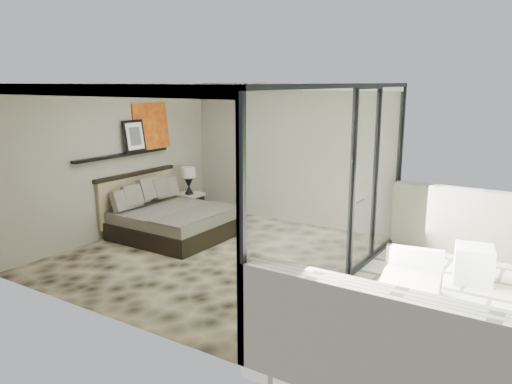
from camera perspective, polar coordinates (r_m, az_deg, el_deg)
The scene contains 14 objects.
floor at distance 8.40m, azimuth -4.73°, elevation -7.17°, with size 5.00×5.00×0.00m, color black.
ceiling at distance 7.91m, azimuth -5.10°, elevation 12.22°, with size 4.50×5.00×0.02m, color silver.
back_wall at distance 10.10m, azimuth 3.79°, elevation 4.37°, with size 4.50×0.02×2.80m, color gray.
left_wall at distance 9.56m, azimuth -15.61°, elevation 3.48°, with size 0.02×5.00×2.80m, color gray.
glass_wall at distance 6.92m, azimuth 10.01°, elevation 0.44°, with size 0.08×5.00×2.80m, color white.
terrace_slab at distance 6.97m, azimuth 21.24°, elevation -12.84°, with size 3.00×5.00×0.12m, color beige.
picture_ledge at distance 9.57m, azimuth -14.96°, elevation 4.13°, with size 0.12×2.20×0.05m, color black.
bed at distance 9.44m, azimuth -9.71°, elevation -3.06°, with size 1.95×1.89×1.08m.
nightstand at distance 10.68m, azimuth -7.61°, elevation -1.56°, with size 0.50×0.50×0.50m, color black.
table_lamp at distance 10.48m, azimuth -7.71°, elevation 1.73°, with size 0.31×0.31×0.57m.
abstract_canvas at distance 10.06m, azimuth -11.91°, elevation 7.40°, with size 0.04×0.90×0.90m, color #BF5B10.
framed_print at distance 9.68m, azimuth -13.74°, elevation 6.23°, with size 0.03×0.50×0.60m, color black.
ottoman at distance 7.89m, azimuth 23.61°, elevation -7.54°, with size 0.52×0.52×0.52m, color silver.
lounger at distance 6.72m, azimuth 16.99°, elevation -11.18°, with size 1.02×1.65×0.60m.
Camera 1 is at (4.86, -6.25, 2.82)m, focal length 35.00 mm.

